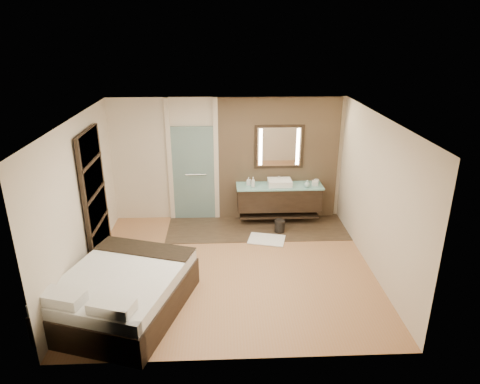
{
  "coord_description": "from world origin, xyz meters",
  "views": [
    {
      "loc": [
        -0.12,
        -6.66,
        4.06
      ],
      "look_at": [
        0.19,
        0.6,
        1.23
      ],
      "focal_mm": 32.0,
      "sensor_mm": 36.0,
      "label": 1
    }
  ],
  "objects_px": {
    "bed": "(122,292)",
    "waste_bin": "(280,226)",
    "vanity": "(279,197)",
    "mirror_unit": "(279,147)"
  },
  "relations": [
    {
      "from": "mirror_unit",
      "to": "bed",
      "type": "xyz_separation_m",
      "value": [
        -2.75,
        -3.31,
        -1.32
      ]
    },
    {
      "from": "vanity",
      "to": "mirror_unit",
      "type": "relative_size",
      "value": 1.75
    },
    {
      "from": "bed",
      "to": "waste_bin",
      "type": "bearing_deg",
      "value": 60.92
    },
    {
      "from": "vanity",
      "to": "waste_bin",
      "type": "bearing_deg",
      "value": -94.1
    },
    {
      "from": "vanity",
      "to": "bed",
      "type": "bearing_deg",
      "value": -131.82
    },
    {
      "from": "mirror_unit",
      "to": "vanity",
      "type": "bearing_deg",
      "value": -90.0
    },
    {
      "from": "bed",
      "to": "waste_bin",
      "type": "distance_m",
      "value": 3.74
    },
    {
      "from": "waste_bin",
      "to": "mirror_unit",
      "type": "bearing_deg",
      "value": 87.19
    },
    {
      "from": "vanity",
      "to": "waste_bin",
      "type": "relative_size",
      "value": 6.85
    },
    {
      "from": "vanity",
      "to": "bed",
      "type": "height_order",
      "value": "vanity"
    }
  ]
}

